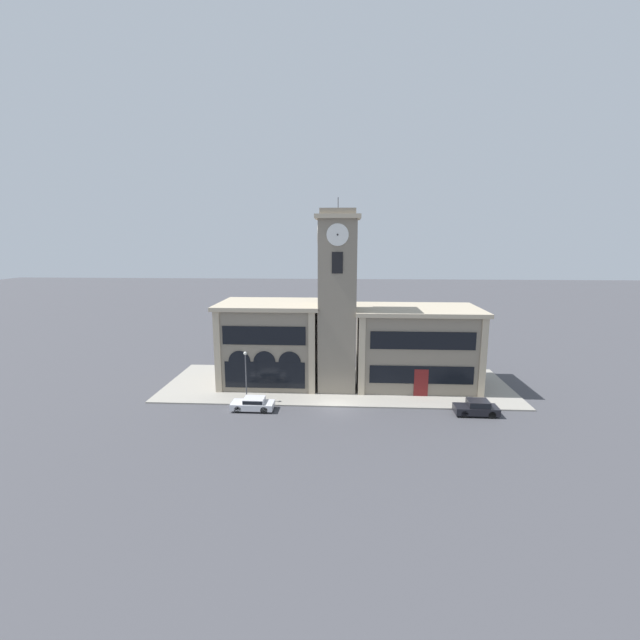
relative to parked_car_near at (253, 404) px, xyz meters
name	(u,v)px	position (x,y,z in m)	size (l,w,h in m)	color
ground_plane	(336,407)	(8.21, 1.13, -0.68)	(300.00, 300.00, 0.00)	#424247
sidewalk_kerb	(337,384)	(8.21, 7.98, -0.61)	(39.61, 13.70, 0.15)	gray
clock_tower	(337,302)	(8.21, 6.59, 9.34)	(4.77, 4.77, 21.13)	gray
town_hall_left_wing	(271,343)	(0.37, 8.66, 4.16)	(11.71, 8.97, 9.63)	gray
town_hall_right_wing	(416,346)	(17.28, 8.67, 3.92)	(14.17, 8.97, 9.15)	gray
parked_car_near	(253,404)	(0.00, 0.00, 0.00)	(4.23, 1.93, 1.29)	silver
parked_car_mid	(477,407)	(21.87, 0.00, 0.09)	(4.14, 1.87, 1.48)	black
street_lamp	(246,369)	(-1.09, 1.92, 3.01)	(0.36, 0.36, 5.35)	#4C4C51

